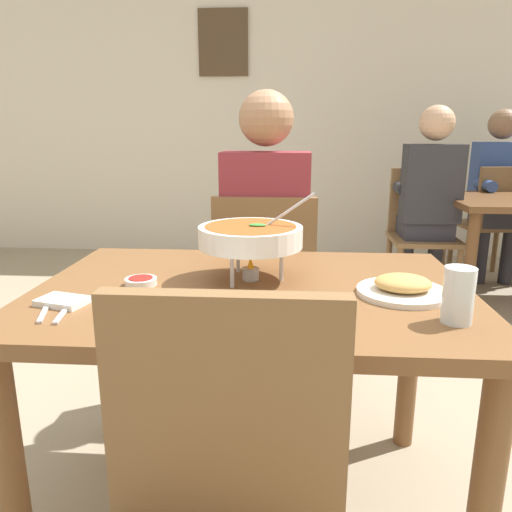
{
  "coord_description": "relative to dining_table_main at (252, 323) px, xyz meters",
  "views": [
    {
      "loc": [
        0.11,
        -1.3,
        1.15
      ],
      "look_at": [
        0.0,
        0.15,
        0.78
      ],
      "focal_mm": 34.24,
      "sensor_mm": 36.0,
      "label": 1
    }
  ],
  "objects": [
    {
      "name": "ground_plane",
      "position": [
        0.0,
        0.0,
        -0.62
      ],
      "size": [
        16.0,
        16.0,
        0.0
      ],
      "primitive_type": "plane",
      "color": "gray"
    },
    {
      "name": "cafe_rear_partition",
      "position": [
        0.0,
        3.37,
        0.88
      ],
      "size": [
        10.0,
        0.1,
        3.0
      ],
      "primitive_type": "cube",
      "color": "beige",
      "rests_on": "ground_plane"
    },
    {
      "name": "picture_frame_hung",
      "position": [
        -0.52,
        3.31,
        1.29
      ],
      "size": [
        0.44,
        0.03,
        0.56
      ],
      "primitive_type": "cube",
      "color": "#4C3823"
    },
    {
      "name": "dining_table_main",
      "position": [
        0.0,
        0.0,
        0.0
      ],
      "size": [
        1.21,
        0.84,
        0.73
      ],
      "color": "brown",
      "rests_on": "ground_plane"
    },
    {
      "name": "chair_diner_main",
      "position": [
        -0.0,
        0.71,
        -0.11
      ],
      "size": [
        0.44,
        0.44,
        0.9
      ],
      "color": "brown",
      "rests_on": "ground_plane"
    },
    {
      "name": "diner_main",
      "position": [
        0.0,
        0.74,
        0.13
      ],
      "size": [
        0.4,
        0.45,
        1.31
      ],
      "color": "#2D2D38",
      "rests_on": "ground_plane"
    },
    {
      "name": "curry_bowl",
      "position": [
        -0.01,
        0.06,
        0.24
      ],
      "size": [
        0.33,
        0.3,
        0.26
      ],
      "color": "silver",
      "rests_on": "dining_table_main"
    },
    {
      "name": "rice_plate",
      "position": [
        -0.07,
        -0.26,
        0.13
      ],
      "size": [
        0.24,
        0.24,
        0.06
      ],
      "color": "white",
      "rests_on": "dining_table_main"
    },
    {
      "name": "appetizer_plate",
      "position": [
        0.41,
        -0.04,
        0.13
      ],
      "size": [
        0.24,
        0.24,
        0.06
      ],
      "color": "white",
      "rests_on": "dining_table_main"
    },
    {
      "name": "sauce_dish",
      "position": [
        -0.32,
        -0.01,
        0.12
      ],
      "size": [
        0.09,
        0.09,
        0.02
      ],
      "color": "white",
      "rests_on": "dining_table_main"
    },
    {
      "name": "napkin_folded",
      "position": [
        -0.47,
        -0.18,
        0.12
      ],
      "size": [
        0.14,
        0.11,
        0.02
      ],
      "primitive_type": "cube",
      "rotation": [
        0.0,
        0.0,
        -0.26
      ],
      "color": "white",
      "rests_on": "dining_table_main"
    },
    {
      "name": "fork_utensil",
      "position": [
        -0.49,
        -0.23,
        0.11
      ],
      "size": [
        0.06,
        0.17,
        0.01
      ],
      "primitive_type": "cube",
      "rotation": [
        0.0,
        0.0,
        0.31
      ],
      "color": "silver",
      "rests_on": "dining_table_main"
    },
    {
      "name": "spoon_utensil",
      "position": [
        -0.44,
        -0.23,
        0.11
      ],
      "size": [
        0.04,
        0.17,
        0.01
      ],
      "primitive_type": "cube",
      "rotation": [
        0.0,
        0.0,
        0.17
      ],
      "color": "silver",
      "rests_on": "dining_table_main"
    },
    {
      "name": "drink_glass",
      "position": [
        0.49,
        -0.23,
        0.17
      ],
      "size": [
        0.07,
        0.07,
        0.13
      ],
      "color": "silver",
      "rests_on": "dining_table_main"
    },
    {
      "name": "chair_bg_left",
      "position": [
        1.66,
        2.49,
        -0.11
      ],
      "size": [
        0.49,
        0.49,
        0.9
      ],
      "color": "brown",
      "rests_on": "ground_plane"
    },
    {
      "name": "chair_bg_middle",
      "position": [
        1.01,
        2.1,
        -0.11
      ],
      "size": [
        0.44,
        0.44,
        0.9
      ],
      "color": "brown",
      "rests_on": "ground_plane"
    },
    {
      "name": "patron_bg_left",
      "position": [
        1.67,
        2.54,
        0.13
      ],
      "size": [
        0.4,
        0.45,
        1.31
      ],
      "color": "#2D2D38",
      "rests_on": "ground_plane"
    },
    {
      "name": "patron_bg_middle",
      "position": [
        1.01,
        1.99,
        0.13
      ],
      "size": [
        0.4,
        0.45,
        1.31
      ],
      "color": "#2D2D38",
      "rests_on": "ground_plane"
    }
  ]
}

